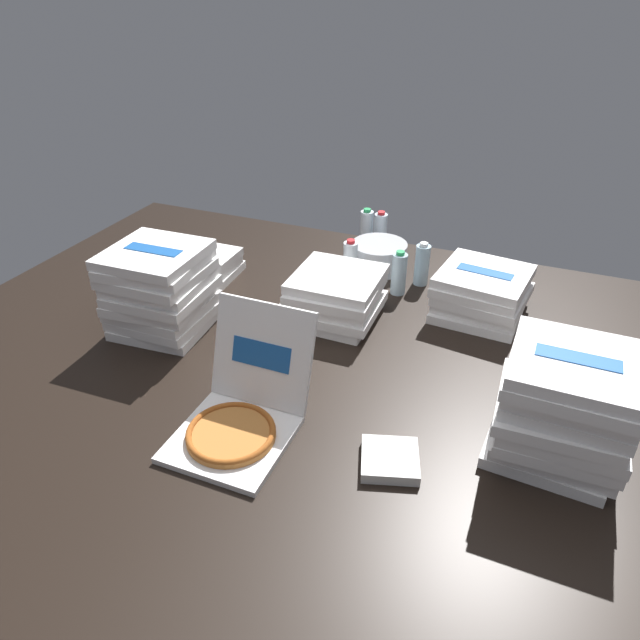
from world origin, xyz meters
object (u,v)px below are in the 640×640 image
object	(u,v)px
water_bottle_0	(399,274)
water_bottle_3	(380,231)
pizza_stack_center_near	(482,293)
pizza_stack_center_far	(335,297)
napkin_pile	(390,460)
water_bottle_1	(366,229)
pizza_stack_left_near	(563,407)
ice_bucket	(379,256)
water_bottle_4	(422,265)
open_pizza_box	(240,412)
water_bottle_2	(350,261)
pizza_stack_right_far	(194,267)
pizza_stack_right_near	(161,290)

from	to	relation	value
water_bottle_0	water_bottle_3	distance (m)	0.47
pizza_stack_center_near	pizza_stack_center_far	xyz separation A→B (m)	(-0.55, -0.26, -0.00)
napkin_pile	water_bottle_1	bearing A→B (deg)	111.16
pizza_stack_left_near	napkin_pile	world-z (taller)	pizza_stack_left_near
ice_bucket	water_bottle_4	xyz separation A→B (m)	(0.23, -0.08, 0.03)
open_pizza_box	water_bottle_2	size ratio (longest dim) A/B	2.28
water_bottle_0	water_bottle_2	xyz separation A→B (m)	(-0.24, 0.03, 0.00)
open_pizza_box	water_bottle_0	bearing A→B (deg)	78.58
water_bottle_3	water_bottle_4	size ratio (longest dim) A/B	1.00
pizza_stack_right_far	water_bottle_0	size ratio (longest dim) A/B	1.80
pizza_stack_left_near	water_bottle_1	xyz separation A→B (m)	(-1.00, 1.21, -0.08)
napkin_pile	water_bottle_3	bearing A→B (deg)	108.57
pizza_stack_right_near	pizza_stack_left_near	xyz separation A→B (m)	(1.50, -0.14, -0.00)
open_pizza_box	pizza_stack_right_near	size ratio (longest dim) A/B	1.21
pizza_stack_center_near	pizza_stack_right_near	xyz separation A→B (m)	(-1.16, -0.60, 0.08)
pizza_stack_center_near	napkin_pile	size ratio (longest dim) A/B	2.36
pizza_stack_right_far	pizza_stack_center_far	bearing A→B (deg)	-5.76
ice_bucket	water_bottle_3	world-z (taller)	water_bottle_3
pizza_stack_right_near	napkin_pile	size ratio (longest dim) A/B	2.28
water_bottle_2	ice_bucket	bearing A→B (deg)	63.82
water_bottle_3	ice_bucket	bearing A→B (deg)	-73.84
pizza_stack_right_far	water_bottle_2	bearing A→B (deg)	20.90
open_pizza_box	ice_bucket	bearing A→B (deg)	87.36
water_bottle_3	pizza_stack_center_far	bearing A→B (deg)	-87.63
water_bottle_0	pizza_stack_right_far	bearing A→B (deg)	-166.16
water_bottle_0	water_bottle_1	bearing A→B (deg)	124.46
pizza_stack_center_far	water_bottle_1	size ratio (longest dim) A/B	1.86
pizza_stack_center_near	water_bottle_0	size ratio (longest dim) A/B	1.94
pizza_stack_right_far	water_bottle_1	xyz separation A→B (m)	(0.63, 0.66, 0.04)
open_pizza_box	water_bottle_0	distance (m)	1.08
pizza_stack_right_far	water_bottle_4	size ratio (longest dim) A/B	1.80
pizza_stack_left_near	water_bottle_4	xyz separation A→B (m)	(-0.64, 0.91, -0.08)
water_bottle_2	water_bottle_0	bearing A→B (deg)	-7.77
pizza_stack_right_far	water_bottle_1	distance (m)	0.91
open_pizza_box	water_bottle_0	world-z (taller)	open_pizza_box
pizza_stack_center_far	water_bottle_1	xyz separation A→B (m)	(-0.11, 0.73, 0.00)
open_pizza_box	pizza_stack_right_near	bearing A→B (deg)	144.23
water_bottle_3	water_bottle_4	distance (m)	0.41
open_pizza_box	pizza_stack_right_far	bearing A→B (deg)	130.46
pizza_stack_right_near	pizza_stack_right_far	size ratio (longest dim) A/B	1.04
napkin_pile	pizza_stack_left_near	bearing A→B (deg)	28.55
ice_bucket	water_bottle_1	distance (m)	0.26
open_pizza_box	water_bottle_3	distance (m)	1.48
pizza_stack_right_near	water_bottle_2	bearing A→B (deg)	50.62
open_pizza_box	water_bottle_0	xyz separation A→B (m)	(0.21, 1.06, 0.03)
water_bottle_3	pizza_stack_left_near	bearing A→B (deg)	-52.44
water_bottle_1	napkin_pile	xyz separation A→B (m)	(0.56, -1.45, -0.08)
water_bottle_1	water_bottle_2	distance (m)	0.40
pizza_stack_center_far	pizza_stack_right_near	xyz separation A→B (m)	(-0.61, -0.34, 0.08)
water_bottle_2	napkin_pile	bearing A→B (deg)	-64.30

